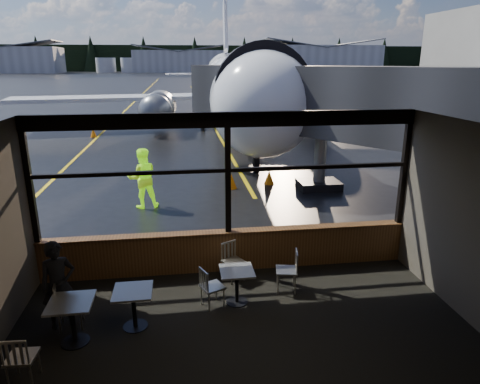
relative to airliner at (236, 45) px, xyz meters
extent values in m
plane|color=black|center=(-2.93, 99.47, -5.48)|extent=(520.00, 520.00, 0.00)
cube|color=black|center=(-2.93, -23.53, -5.47)|extent=(8.00, 6.00, 0.01)
cube|color=#38332D|center=(-2.93, -23.53, -1.98)|extent=(8.00, 6.00, 0.04)
cube|color=#523118|center=(-2.93, -20.53, -5.03)|extent=(8.00, 0.28, 0.90)
cube|color=black|center=(-2.93, -20.53, -2.13)|extent=(8.00, 0.18, 0.30)
cube|color=black|center=(-6.88, -20.53, -3.28)|extent=(0.12, 0.12, 2.60)
cube|color=black|center=(-2.93, -20.53, -3.28)|extent=(0.12, 0.12, 2.60)
cube|color=black|center=(1.02, -20.53, -3.28)|extent=(0.12, 0.12, 2.60)
cube|color=black|center=(-2.93, -20.53, -3.18)|extent=(8.00, 0.10, 0.08)
imported|color=black|center=(-6.07, -22.23, -4.69)|extent=(0.68, 0.56, 1.59)
imported|color=#BFF219|center=(-5.11, -15.85, -4.53)|extent=(1.04, 0.88, 1.91)
cone|color=#FF6908|center=(-2.09, -14.17, -5.21)|extent=(0.40, 0.40, 0.55)
cone|color=#FE4708|center=(-9.17, -1.86, -5.21)|extent=(0.39, 0.39, 0.54)
cylinder|color=silver|center=(-32.93, 161.47, -2.48)|extent=(8.00, 8.00, 6.00)
cylinder|color=silver|center=(-22.93, 161.47, -2.48)|extent=(8.00, 8.00, 6.00)
cylinder|color=silver|center=(-12.93, 161.47, -2.48)|extent=(8.00, 8.00, 6.00)
cube|color=black|center=(-2.93, 189.47, 0.52)|extent=(360.00, 3.00, 12.00)
cone|color=orange|center=(-0.60, -13.78, -5.22)|extent=(0.38, 0.38, 0.53)
camera|label=1|loc=(-3.90, -29.15, -1.01)|focal=32.00mm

